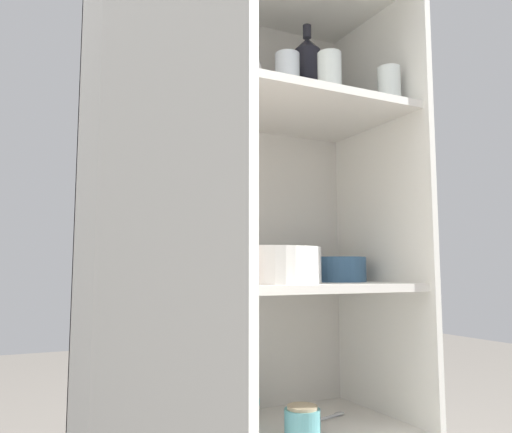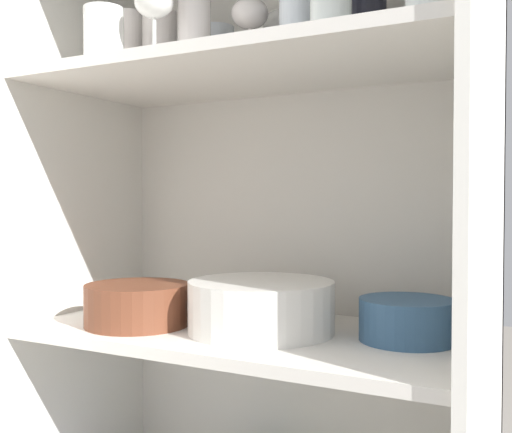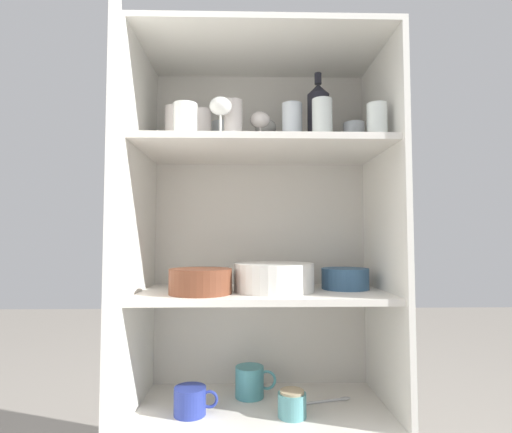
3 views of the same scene
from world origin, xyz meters
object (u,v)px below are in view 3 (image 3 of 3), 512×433
mixing_bowl_large (200,280)px  plate_stack_white (274,277)px  wine_bottle (318,117)px  storage_jar (292,404)px  coffee_mug_primary (191,401)px  serving_bowl_small (345,278)px

mixing_bowl_large → plate_stack_white: bearing=13.8°
wine_bottle → plate_stack_white: bearing=-156.5°
mixing_bowl_large → storage_jar: (0.28, -0.01, -0.37)m
storage_jar → wine_bottle: bearing=51.0°
plate_stack_white → coffee_mug_primary: bearing=-169.6°
wine_bottle → mixing_bowl_large: size_ratio=1.44×
wine_bottle → plate_stack_white: (-0.16, -0.07, -0.55)m
plate_stack_white → serving_bowl_small: (0.24, 0.05, -0.01)m
coffee_mug_primary → storage_jar: size_ratio=1.57×
storage_jar → plate_stack_white: bearing=125.4°
wine_bottle → storage_jar: (-0.11, -0.14, -0.92)m
wine_bottle → storage_jar: wine_bottle is taller
mixing_bowl_large → coffee_mug_primary: size_ratio=1.43×
plate_stack_white → mixing_bowl_large: bearing=-166.2°
mixing_bowl_large → storage_jar: bearing=-2.6°
plate_stack_white → storage_jar: size_ratio=3.01×
wine_bottle → coffee_mug_primary: 1.01m
serving_bowl_small → storage_jar: 0.43m
plate_stack_white → mixing_bowl_large: (-0.23, -0.06, -0.00)m
mixing_bowl_large → coffee_mug_primary: (-0.03, 0.01, -0.36)m
storage_jar → serving_bowl_small: bearing=31.8°
plate_stack_white → coffee_mug_primary: size_ratio=1.92×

